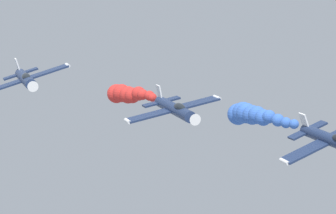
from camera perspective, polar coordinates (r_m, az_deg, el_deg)
The scene contains 5 objects.
airplane_left_inner at distance 63.95m, azimuth 13.03°, elevation -2.59°, with size 9.05×10.35×3.77m.
smoke_trail_left_inner at distance 81.48m, azimuth 6.57°, elevation -0.61°, with size 3.50×18.61×3.88m.
airplane_right_inner at distance 67.10m, azimuth 0.55°, elevation -0.16°, with size 9.45×10.35×2.93m.
smoke_trail_right_inner at distance 81.16m, azimuth -3.37°, elevation 1.04°, with size 2.83×12.79×2.84m.
airplane_left_outer at distance 73.72m, azimuth -11.41°, elevation 2.24°, with size 9.28×10.35×3.32m.
Camera 1 is at (20.78, 62.63, 147.82)m, focal length 75.65 mm.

